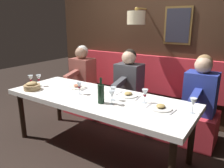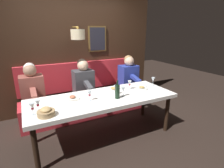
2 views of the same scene
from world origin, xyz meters
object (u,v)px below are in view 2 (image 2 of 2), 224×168
object	(u,v)px
wine_glass_0	(38,103)
wine_bottle	(117,91)
wine_glass_2	(130,83)
wine_glass_5	(153,80)
dining_table	(103,101)
diner_near	(83,80)
wine_glass_4	(32,107)
diner_nearest	(128,74)
bread_bowl	(46,112)
diner_middle	(32,86)
wine_glass_6	(116,88)
wine_glass_3	(123,90)
wine_glass_1	(90,94)

from	to	relation	value
wine_glass_0	wine_bottle	xyz separation A→B (m)	(-0.07, -1.17, 0.00)
wine_glass_2	wine_glass_5	xyz separation A→B (m)	(-0.01, -0.54, 0.00)
dining_table	diner_near	distance (m)	0.89
diner_near	wine_glass_4	size ratio (longest dim) A/B	4.82
diner_nearest	bread_bowl	bearing A→B (deg)	120.43
wine_glass_0	wine_glass_5	distance (m)	2.13
dining_table	wine_glass_4	bearing A→B (deg)	98.98
diner_middle	wine_glass_6	bearing A→B (deg)	-125.26
wine_glass_4	wine_glass_6	xyz separation A→B (m)	(0.17, -1.30, 0.00)
dining_table	diner_nearest	bearing A→B (deg)	-49.78
wine_glass_0	wine_glass_3	size ratio (longest dim) A/B	1.00
diner_nearest	wine_glass_6	world-z (taller)	diner_nearest
wine_glass_0	wine_glass_3	xyz separation A→B (m)	(-0.04, -1.30, 0.00)
diner_near	diner_middle	xyz separation A→B (m)	(0.00, 0.96, 0.00)
wine_glass_2	wine_glass_4	world-z (taller)	same
wine_glass_4	wine_glass_5	size ratio (longest dim) A/B	1.00
diner_middle	bread_bowl	world-z (taller)	diner_middle
diner_nearest	wine_glass_4	distance (m)	2.35
wine_glass_6	wine_glass_4	bearing A→B (deg)	97.42
wine_glass_0	wine_glass_1	bearing A→B (deg)	-86.98
wine_glass_1	wine_glass_6	bearing A→B (deg)	-84.12
wine_glass_3	diner_middle	bearing A→B (deg)	52.43
wine_glass_1	wine_glass_2	distance (m)	0.86
diner_nearest	wine_bottle	size ratio (longest dim) A/B	2.64
wine_glass_6	wine_glass_0	bearing A→B (deg)	94.15
wine_glass_0	wine_glass_5	size ratio (longest dim) A/B	1.00
dining_table	wine_glass_4	size ratio (longest dim) A/B	14.62
wine_glass_4	wine_glass_5	bearing A→B (deg)	-82.57
diner_middle	wine_glass_2	xyz separation A→B (m)	(-0.76, -1.60, 0.04)
diner_near	wine_glass_1	size ratio (longest dim) A/B	4.82
dining_table	bread_bowl	world-z (taller)	bread_bowl
wine_glass_3	wine_glass_4	bearing A→B (deg)	91.71
diner_near	diner_middle	distance (m)	0.96
diner_nearest	wine_glass_2	bearing A→B (deg)	149.10
wine_bottle	bread_bowl	size ratio (longest dim) A/B	1.36
dining_table	wine_glass_1	world-z (taller)	wine_glass_1
diner_near	wine_glass_3	size ratio (longest dim) A/B	4.82
wine_glass_1	wine_glass_5	distance (m)	1.38
dining_table	wine_glass_3	world-z (taller)	wine_glass_3
dining_table	wine_glass_5	xyz separation A→B (m)	(0.12, -1.13, 0.18)
dining_table	wine_glass_0	xyz separation A→B (m)	(-0.09, 0.99, 0.18)
wine_glass_3	diner_near	bearing A→B (deg)	19.05
diner_middle	wine_glass_3	world-z (taller)	diner_middle
wine_glass_2	diner_near	bearing A→B (deg)	39.93
wine_glass_0	diner_near	bearing A→B (deg)	-44.38
dining_table	wine_glass_1	distance (m)	0.31
wine_glass_5	bread_bowl	distance (m)	2.08
wine_glass_3	wine_bottle	distance (m)	0.13
diner_near	diner_nearest	bearing A→B (deg)	-90.00
dining_table	bread_bowl	distance (m)	0.96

